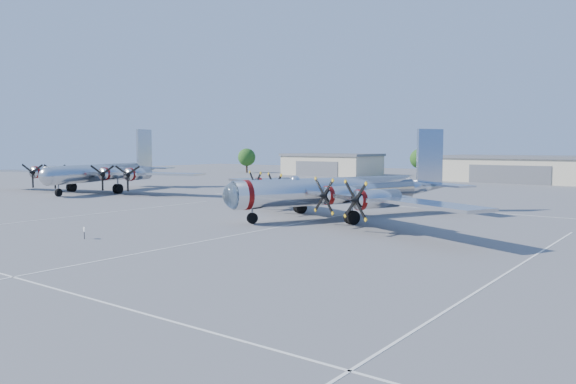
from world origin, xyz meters
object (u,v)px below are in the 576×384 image
Objects in this scene: main_bomber_b29 at (339,217)px; tree_far_west at (247,157)px; tree_west at (420,159)px; info_placard at (84,231)px; hangar_center at (519,169)px; hangar_west at (332,164)px; bomber_west at (102,192)px.

tree_far_west is at bearing 161.44° from main_bomber_b29.
info_placard is (16.63, -102.03, -3.56)m from tree_west.
tree_west reaches higher than main_bomber_b29.
hangar_center reaches higher than info_placard.
hangar_west is 25.36m from tree_far_west.
hangar_center is at bearing 115.20° from main_bomber_b29.
tree_far_west is (-25.00, -3.96, 1.51)m from hangar_west.
hangar_west is 100.90m from info_placard.
tree_west reaches higher than hangar_west.
hangar_center is 0.73× the size of bomber_west.
tree_west is at bearing 132.78° from main_bomber_b29.
hangar_west is 45.00m from hangar_center.
info_placard is at bearing -86.36° from main_bomber_b29.
tree_west reaches higher than info_placard.
hangar_west is 24.20× the size of info_placard.
tree_west is (-25.00, 8.04, 1.51)m from hangar_center.
tree_west is 77.12m from bomber_west.
hangar_west is 83.92m from main_bomber_b29.
main_bomber_b29 is 47.76m from bomber_west.
hangar_center is 80.82m from bomber_west.
hangar_west is 0.79× the size of hangar_center.
hangar_center is 26.30m from tree_west.
main_bomber_b29 is at bearing 91.57° from info_placard.
hangar_center is at bearing 3.24° from tree_far_west.
tree_far_west is at bearing 146.95° from info_placard.
tree_west is 82.58m from main_bomber_b29.
tree_far_west is 109.16m from info_placard.
tree_far_west and tree_west have the same top height.
hangar_west is at bearing 73.38° from bomber_west.
main_bomber_b29 is at bearing -89.42° from hangar_center.
hangar_center is at bearing -17.82° from tree_west.
bomber_west is at bearing 166.33° from info_placard.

